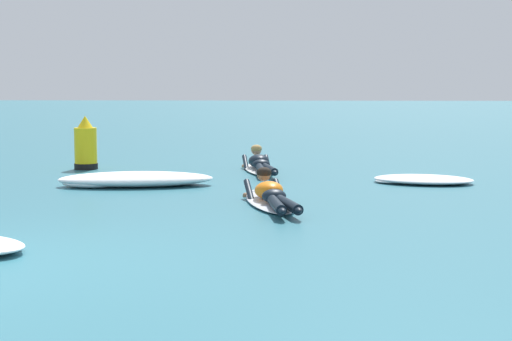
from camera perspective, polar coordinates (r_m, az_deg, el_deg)
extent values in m
plane|color=#2D6B7A|center=(17.69, -7.34, 0.52)|extent=(120.00, 120.00, 0.00)
ellipsoid|color=silver|center=(11.62, 0.95, -2.22)|extent=(1.04, 2.30, 0.07)
ellipsoid|color=silver|center=(12.65, 0.08, -1.48)|extent=(0.25, 0.24, 0.06)
ellipsoid|color=orange|center=(11.64, 0.90, -1.39)|extent=(0.54, 0.77, 0.35)
ellipsoid|color=black|center=(11.26, 1.27, -1.81)|extent=(0.39, 0.35, 0.20)
cylinder|color=black|center=(10.65, 1.46, -2.43)|extent=(0.28, 0.94, 0.14)
ellipsoid|color=black|center=(10.19, 1.82, -2.82)|extent=(0.14, 0.24, 0.08)
cylinder|color=black|center=(10.68, 2.30, -2.41)|extent=(0.39, 0.93, 0.14)
ellipsoid|color=black|center=(10.23, 2.96, -2.79)|extent=(0.14, 0.24, 0.08)
cylinder|color=black|center=(11.99, -0.46, -1.55)|extent=(0.22, 0.61, 0.35)
sphere|color=#8C6647|center=(12.39, -0.74, -1.76)|extent=(0.09, 0.09, 0.09)
cylinder|color=black|center=(12.05, 1.62, -1.51)|extent=(0.22, 0.61, 0.35)
sphere|color=#8C6647|center=(12.43, 1.29, -1.74)|extent=(0.09, 0.09, 0.09)
sphere|color=#8C6647|center=(12.02, 0.56, -0.27)|extent=(0.21, 0.21, 0.21)
ellipsoid|color=black|center=(12.00, 0.57, -0.14)|extent=(0.26, 0.24, 0.16)
ellipsoid|color=white|center=(15.93, 0.21, 0.07)|extent=(0.86, 2.15, 0.07)
ellipsoid|color=white|center=(16.91, -0.20, 0.46)|extent=(0.22, 0.23, 0.06)
ellipsoid|color=black|center=(15.96, 0.19, 0.68)|extent=(0.51, 0.73, 0.35)
ellipsoid|color=black|center=(15.58, 0.36, 0.43)|extent=(0.38, 0.33, 0.20)
cylinder|color=black|center=(14.96, 0.35, 0.07)|extent=(0.24, 0.95, 0.14)
ellipsoid|color=black|center=(14.50, 0.49, -0.12)|extent=(0.14, 0.23, 0.08)
cylinder|color=black|center=(14.98, 0.96, 0.08)|extent=(0.35, 0.94, 0.14)
ellipsoid|color=black|center=(14.52, 1.30, -0.11)|extent=(0.14, 0.23, 0.08)
cylinder|color=black|center=(16.32, -0.74, 0.51)|extent=(0.18, 0.55, 0.32)
sphere|color=tan|center=(16.68, -0.87, 0.29)|extent=(0.09, 0.09, 0.09)
cylinder|color=black|center=(16.35, 0.80, 0.53)|extent=(0.18, 0.55, 0.32)
sphere|color=tan|center=(16.69, 0.65, 0.30)|extent=(0.09, 0.09, 0.09)
sphere|color=tan|center=(16.34, 0.02, 1.45)|extent=(0.21, 0.21, 0.21)
ellipsoid|color=#AD894C|center=(16.32, 0.03, 1.55)|extent=(0.25, 0.23, 0.16)
ellipsoid|color=white|center=(14.35, 11.65, -0.60)|extent=(1.91, 1.43, 0.14)
ellipsoid|color=white|center=(14.48, 13.38, -0.67)|extent=(0.62, 0.54, 0.10)
ellipsoid|color=white|center=(14.30, 9.57, -0.71)|extent=(0.64, 0.56, 0.08)
ellipsoid|color=white|center=(13.79, -8.41, -0.59)|extent=(2.70, 1.36, 0.24)
ellipsoid|color=white|center=(13.92, -5.72, -0.64)|extent=(0.96, 0.56, 0.17)
ellipsoid|color=white|center=(13.76, -11.65, -0.90)|extent=(1.00, 0.64, 0.13)
cylinder|color=yellow|center=(16.64, -11.85, 1.52)|extent=(0.45, 0.45, 0.83)
cone|color=yellow|center=(16.60, -11.89, 3.36)|extent=(0.31, 0.31, 0.24)
cylinder|color=black|center=(16.67, -11.82, 0.30)|extent=(0.47, 0.47, 0.12)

